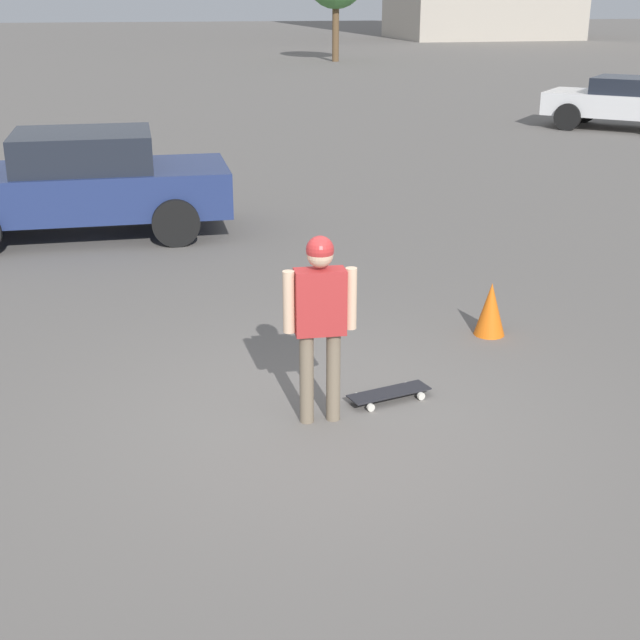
# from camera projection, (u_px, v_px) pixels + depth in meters

# --- Properties ---
(ground_plane) EXTENTS (220.00, 220.00, 0.00)m
(ground_plane) POSITION_uv_depth(u_px,v_px,m) (320.00, 420.00, 7.60)
(ground_plane) COLOR slate
(person) EXTENTS (0.61, 0.23, 1.62)m
(person) POSITION_uv_depth(u_px,v_px,m) (320.00, 309.00, 7.25)
(person) COLOR #7A6B56
(person) RESTS_ON ground_plane
(skateboard) EXTENTS (0.79, 0.42, 0.08)m
(skateboard) POSITION_uv_depth(u_px,v_px,m) (389.00, 393.00, 7.95)
(skateboard) COLOR #232328
(skateboard) RESTS_ON ground_plane
(car_parked_near) EXTENTS (4.38, 2.03, 1.53)m
(car_parked_near) POSITION_uv_depth(u_px,v_px,m) (80.00, 182.00, 13.12)
(car_parked_near) COLOR navy
(car_parked_near) RESTS_ON ground_plane
(car_parked_far) EXTENTS (4.17, 3.98, 1.35)m
(car_parked_far) POSITION_uv_depth(u_px,v_px,m) (626.00, 102.00, 23.41)
(car_parked_far) COLOR silver
(car_parked_far) RESTS_ON ground_plane
(traffic_cone) EXTENTS (0.33, 0.33, 0.57)m
(traffic_cone) POSITION_uv_depth(u_px,v_px,m) (491.00, 309.00, 9.40)
(traffic_cone) COLOR orange
(traffic_cone) RESTS_ON ground_plane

